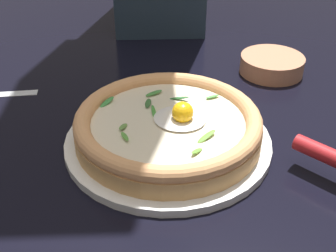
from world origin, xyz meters
TOP-DOWN VIEW (x-y plane):
  - ground_plane at (0.00, 0.00)m, footprint 2.40×2.40m
  - pizza_plate at (-0.04, 0.01)m, footprint 0.30×0.30m
  - pizza at (-0.04, 0.01)m, footprint 0.27×0.27m
  - side_bowl at (-0.17, -0.26)m, footprint 0.12×0.12m

SIDE VIEW (x-z plane):
  - ground_plane at x=0.00m, z-range -0.03..0.00m
  - pizza_plate at x=-0.04m, z-range 0.00..0.01m
  - side_bowl at x=-0.17m, z-range 0.00..0.03m
  - pizza at x=-0.04m, z-range 0.00..0.06m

